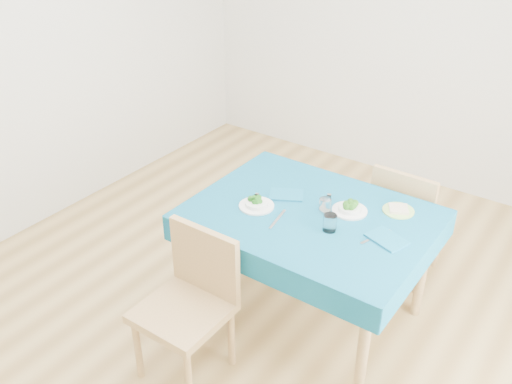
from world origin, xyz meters
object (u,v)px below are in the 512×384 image
Objects in this scene: chair_near at (181,293)px; chair_far at (411,205)px; table at (308,266)px; bowl_near at (257,202)px; bowl_far at (350,207)px; side_plate at (398,211)px.

chair_near reaches higher than chair_far.
table is 1.22× the size of chair_near.
bowl_near is at bearing -157.47° from table.
bowl_near is at bearing -150.19° from bowl_far.
chair_near reaches higher than bowl_far.
table is 6.56× the size of bowl_near.
bowl_far is (0.17, 0.15, 0.41)m from table.
chair_near is 0.71m from bowl_near.
chair_near is 1.08m from bowl_far.
chair_near is 6.08× the size of side_plate.
side_plate is at bearing 37.82° from table.
table is 0.47m from bowl_far.
side_plate is at bearing 56.94° from chair_near.
chair_near is at bearing -117.29° from bowl_far.
chair_far is 5.18× the size of bowl_far.
chair_near is 5.44× the size of bowl_far.
chair_near is 1.05× the size of chair_far.
table is at bearing 69.07° from chair_far.
bowl_far is at bearing 40.15° from table.
bowl_far reaches higher than table.
bowl_far is 0.28m from side_plate.
chair_near is 5.37× the size of bowl_near.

